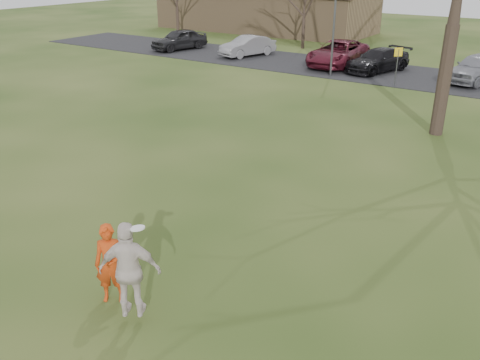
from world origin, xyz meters
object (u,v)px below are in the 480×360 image
Objects in this scene: car_1 at (247,46)px; catching_play at (130,270)px; player_defender at (111,264)px; car_2 at (338,53)px; car_4 at (478,68)px; lamp_post at (335,5)px; car_0 at (179,39)px; building at (265,9)px; car_3 at (378,60)px.

car_1 is 28.74m from catching_play.
player_defender reaches higher than car_2.
lamp_post reaches higher than car_4.
lamp_post is at bearing 4.35° from car_0.
player_defender is 0.37× the size of car_4.
car_1 is 0.20× the size of building.
player_defender is 23.03m from lamp_post.
lamp_post is at bearing -74.85° from car_2.
car_1 is 0.75× the size of car_2.
catching_play is (13.85, -25.18, 0.47)m from car_1.
car_0 is 5.78m from car_1.
building reaches higher than catching_play.
car_1 is 14.37m from building.
catching_play is at bearing -37.98° from car_0.
car_3 is at bearing 60.47° from player_defender.
car_1 is 0.90× the size of car_3.
player_defender reaches higher than car_0.
car_0 is at bearing -177.70° from car_2.
car_2 is 0.27× the size of building.
car_4 reaches higher than car_1.
car_3 is 20.44m from building.
car_2 is 0.89× the size of lamp_post.
car_2 is 2.83m from car_3.
car_4 is (15.03, 0.27, 0.10)m from car_1.
player_defender is 0.88× the size of catching_play.
player_defender is at bearing -38.92° from car_0.
lamp_post is at bearing 66.00° from player_defender.
car_2 is (12.40, 0.92, 0.03)m from car_0.
car_2 is 26.57m from catching_play.
building is at bearing 159.01° from car_3.
car_3 is (2.79, -0.44, -0.11)m from car_2.
car_3 is 4.58m from lamp_post.
building is 3.29× the size of lamp_post.
car_2 is 8.39m from car_4.
player_defender reaches higher than car_4.
catching_play is (0.89, -0.31, 0.35)m from player_defender.
player_defender is 26.03m from car_2.
player_defender is 0.31× the size of car_2.
lamp_post is at bearing -2.03° from car_1.
car_1 is at bearing 18.81° from car_0.
car_2 is (6.65, 0.39, 0.09)m from car_1.
car_3 is 5.60m from car_4.
player_defender is at bearing 160.75° from catching_play.
car_2 is at bearing -43.58° from building.
building is 20.99m from lamp_post.
catching_play is at bearing -43.73° from car_1.
car_2 is 2.88× the size of catching_play.
player_defender is 0.27× the size of lamp_post.
player_defender is at bearing -45.02° from car_1.
lamp_post is (-7.44, -2.96, 3.14)m from car_4.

